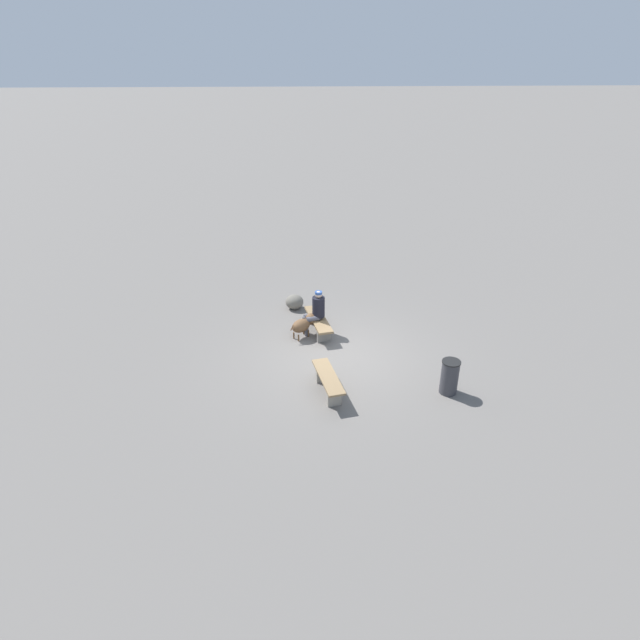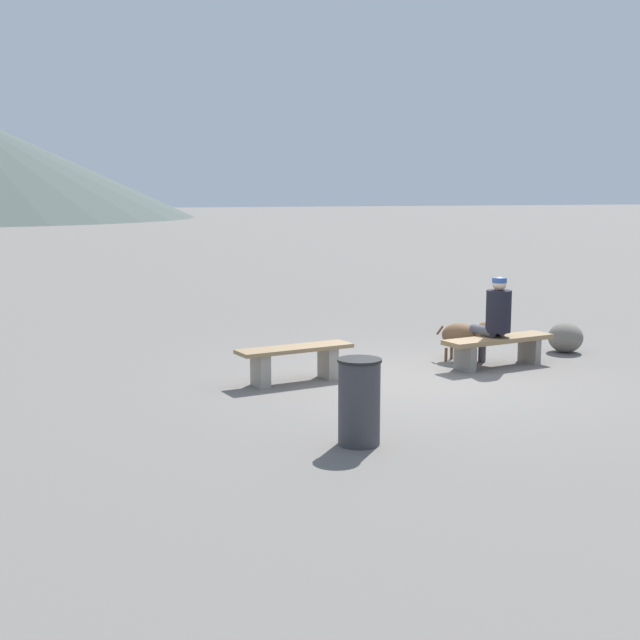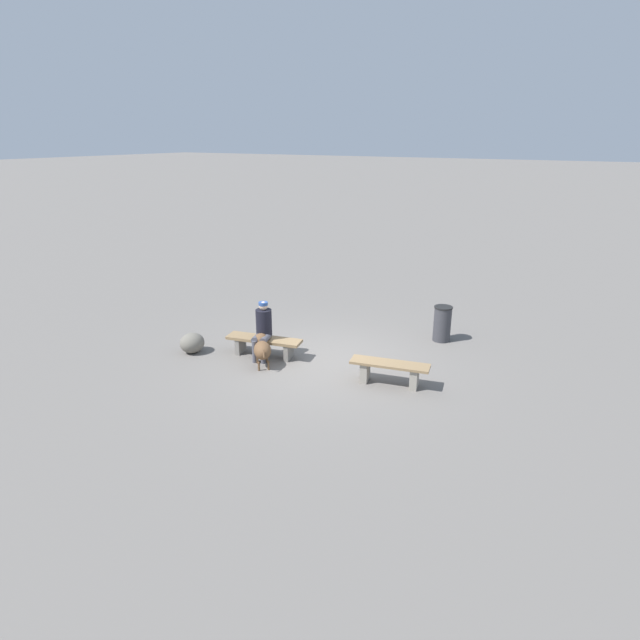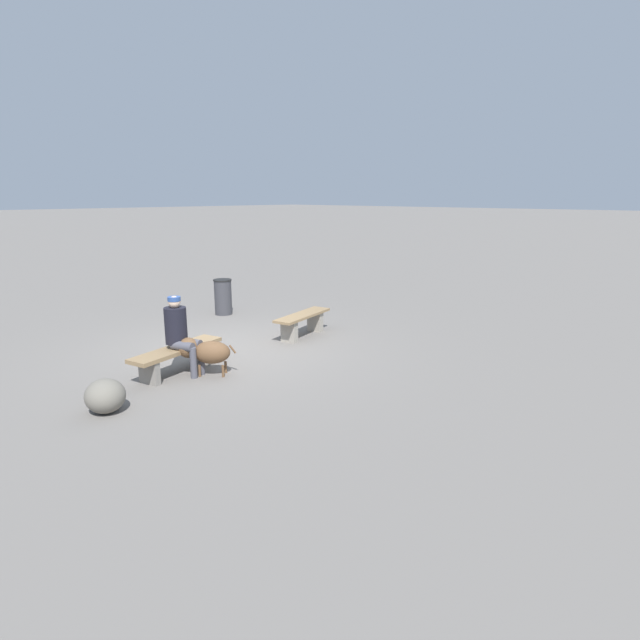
{
  "view_description": "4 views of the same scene",
  "coord_description": "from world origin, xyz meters",
  "px_view_note": "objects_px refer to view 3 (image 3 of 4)",
  "views": [
    {
      "loc": [
        -11.97,
        1.1,
        7.35
      ],
      "look_at": [
        1.27,
        0.39,
        0.41
      ],
      "focal_mm": 29.47,
      "sensor_mm": 36.0,
      "label": 1
    },
    {
      "loc": [
        -4.66,
        -10.27,
        2.52
      ],
      "look_at": [
        -1.02,
        1.35,
        0.65
      ],
      "focal_mm": 48.3,
      "sensor_mm": 36.0,
      "label": 2
    },
    {
      "loc": [
        -5.31,
        9.34,
        4.75
      ],
      "look_at": [
        0.24,
        -0.18,
        0.87
      ],
      "focal_mm": 29.66,
      "sensor_mm": 36.0,
      "label": 3
    },
    {
      "loc": [
        5.77,
        7.65,
        2.86
      ],
      "look_at": [
        -1.36,
        1.12,
        0.53
      ],
      "focal_mm": 29.19,
      "sensor_mm": 36.0,
      "label": 4
    }
  ],
  "objects_px": {
    "seated_person": "(263,326)",
    "dog": "(262,347)",
    "bench_left": "(390,370)",
    "boulder": "(192,343)",
    "bench_right": "(264,343)",
    "trash_bin": "(442,324)"
  },
  "relations": [
    {
      "from": "seated_person",
      "to": "dog",
      "type": "distance_m",
      "value": 0.53
    },
    {
      "from": "bench_left",
      "to": "boulder",
      "type": "xyz_separation_m",
      "value": [
        4.57,
        0.75,
        -0.08
      ]
    },
    {
      "from": "dog",
      "to": "boulder",
      "type": "relative_size",
      "value": 1.42
    },
    {
      "from": "seated_person",
      "to": "dog",
      "type": "relative_size",
      "value": 1.61
    },
    {
      "from": "bench_left",
      "to": "dog",
      "type": "distance_m",
      "value": 2.81
    },
    {
      "from": "bench_right",
      "to": "dog",
      "type": "relative_size",
      "value": 2.21
    },
    {
      "from": "dog",
      "to": "trash_bin",
      "type": "bearing_deg",
      "value": -81.91
    },
    {
      "from": "trash_bin",
      "to": "boulder",
      "type": "height_order",
      "value": "trash_bin"
    },
    {
      "from": "seated_person",
      "to": "boulder",
      "type": "bearing_deg",
      "value": 4.11
    },
    {
      "from": "seated_person",
      "to": "trash_bin",
      "type": "distance_m",
      "value": 4.35
    },
    {
      "from": "bench_right",
      "to": "seated_person",
      "type": "bearing_deg",
      "value": 105.15
    },
    {
      "from": "bench_left",
      "to": "trash_bin",
      "type": "bearing_deg",
      "value": -104.81
    },
    {
      "from": "seated_person",
      "to": "trash_bin",
      "type": "xyz_separation_m",
      "value": [
        -3.13,
        -3.0,
        -0.3
      ]
    },
    {
      "from": "dog",
      "to": "trash_bin",
      "type": "xyz_separation_m",
      "value": [
        -2.92,
        -3.35,
        0.03
      ]
    },
    {
      "from": "bench_left",
      "to": "trash_bin",
      "type": "relative_size",
      "value": 1.87
    },
    {
      "from": "bench_right",
      "to": "trash_bin",
      "type": "relative_size",
      "value": 2.05
    },
    {
      "from": "trash_bin",
      "to": "boulder",
      "type": "relative_size",
      "value": 1.53
    },
    {
      "from": "bench_right",
      "to": "dog",
      "type": "xyz_separation_m",
      "value": [
        -0.25,
        0.42,
        0.09
      ]
    },
    {
      "from": "bench_left",
      "to": "dog",
      "type": "bearing_deg",
      "value": -1.78
    },
    {
      "from": "bench_right",
      "to": "seated_person",
      "type": "distance_m",
      "value": 0.42
    },
    {
      "from": "trash_bin",
      "to": "bench_right",
      "type": "bearing_deg",
      "value": 42.83
    },
    {
      "from": "bench_left",
      "to": "dog",
      "type": "relative_size",
      "value": 2.02
    }
  ]
}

